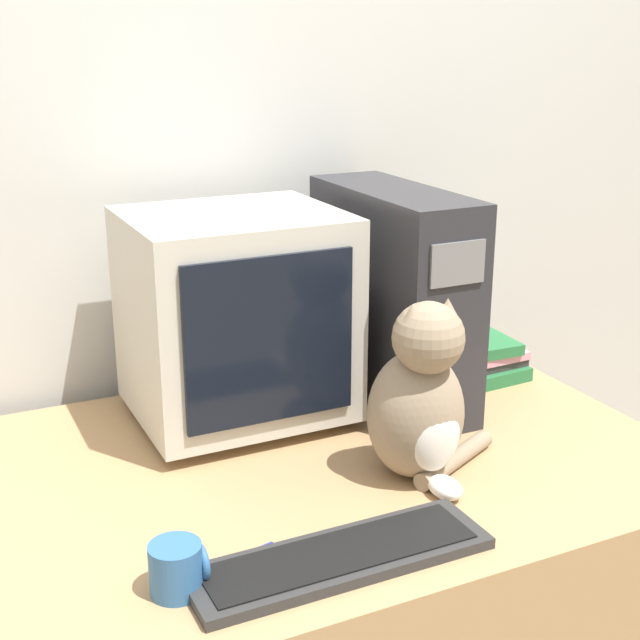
{
  "coord_description": "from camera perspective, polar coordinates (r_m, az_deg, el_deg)",
  "views": [
    {
      "loc": [
        -0.69,
        -0.93,
        1.55
      ],
      "look_at": [
        0.01,
        0.51,
        1.02
      ],
      "focal_mm": 50.0,
      "sensor_mm": 36.0,
      "label": 1
    }
  ],
  "objects": [
    {
      "name": "computer_tower",
      "position": [
        1.93,
        4.65,
        1.53
      ],
      "size": [
        0.17,
        0.48,
        0.47
      ],
      "color": "#28282D",
      "rests_on": "desk"
    },
    {
      "name": "crt_monitor",
      "position": [
        1.82,
        -5.41,
        0.25
      ],
      "size": [
        0.42,
        0.37,
        0.44
      ],
      "color": "beige",
      "rests_on": "desk"
    },
    {
      "name": "keyboard",
      "position": [
        1.41,
        1.27,
        -14.96
      ],
      "size": [
        0.48,
        0.14,
        0.02
      ],
      "color": "#2D2D2D",
      "rests_on": "desk"
    },
    {
      "name": "pen",
      "position": [
        1.43,
        -5.36,
        -14.99
      ],
      "size": [
        0.13,
        0.04,
        0.01
      ],
      "color": "navy",
      "rests_on": "desk"
    },
    {
      "name": "wall_back",
      "position": [
        2.06,
        -6.05,
        9.8
      ],
      "size": [
        7.0,
        0.05,
        2.5
      ],
      "color": "silver",
      "rests_on": "ground_plane"
    },
    {
      "name": "desk",
      "position": [
        1.94,
        0.52,
        -18.71
      ],
      "size": [
        1.3,
        0.93,
        0.76
      ],
      "color": "tan",
      "rests_on": "ground_plane"
    },
    {
      "name": "cat",
      "position": [
        1.61,
        6.47,
        -5.24
      ],
      "size": [
        0.29,
        0.23,
        0.34
      ],
      "rotation": [
        0.0,
        0.0,
        0.05
      ],
      "color": "gray",
      "rests_on": "desk"
    },
    {
      "name": "mug",
      "position": [
        1.35,
        -9.09,
        -15.42
      ],
      "size": [
        0.08,
        0.08,
        0.08
      ],
      "color": "#33669E",
      "rests_on": "desk"
    },
    {
      "name": "book_stack",
      "position": [
        2.14,
        10.34,
        -2.33
      ],
      "size": [
        0.16,
        0.2,
        0.09
      ],
      "color": "#28703D",
      "rests_on": "desk"
    }
  ]
}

